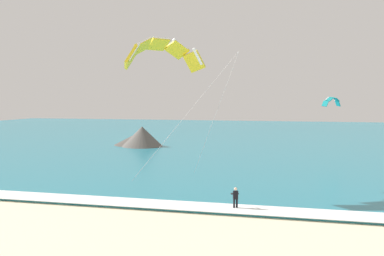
% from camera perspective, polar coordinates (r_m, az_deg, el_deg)
% --- Properties ---
extents(sea, '(200.00, 120.00, 0.20)m').
position_cam_1_polar(sea, '(88.24, 12.88, -1.20)').
color(sea, teal).
rests_on(sea, ground).
extents(surf_foam, '(200.00, 2.53, 0.04)m').
position_cam_1_polar(surf_foam, '(29.91, 11.55, -10.99)').
color(surf_foam, white).
rests_on(surf_foam, sea).
extents(surfboard, '(0.92, 1.46, 0.09)m').
position_cam_1_polar(surfboard, '(30.40, 5.90, -11.06)').
color(surfboard, '#E04C38').
rests_on(surfboard, ground).
extents(kitesurfer, '(0.65, 0.64, 1.69)m').
position_cam_1_polar(kitesurfer, '(30.20, 5.90, -9.38)').
color(kitesurfer, black).
rests_on(kitesurfer, ground).
extents(kite_primary, '(9.74, 8.30, 12.00)m').
position_cam_1_polar(kite_primary, '(36.81, -4.12, 10.29)').
color(kite_primary, yellow).
extents(kite_distant, '(3.15, 3.91, 1.59)m').
position_cam_1_polar(kite_distant, '(69.82, 18.43, 3.53)').
color(kite_distant, teal).
extents(headland_left, '(9.39, 9.94, 3.44)m').
position_cam_1_polar(headland_left, '(69.98, -7.05, -1.40)').
color(headland_left, '#47423D').
rests_on(headland_left, ground).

